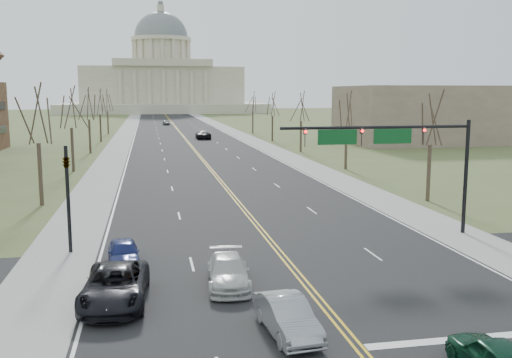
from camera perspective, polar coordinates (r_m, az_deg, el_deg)
name	(u,v)px	position (r m, az deg, el deg)	size (l,w,h in m)	color
ground	(349,336)	(21.97, 9.29, -15.28)	(600.00, 600.00, 0.00)	#4C572B
road	(180,132)	(129.32, -7.60, 4.64)	(20.00, 380.00, 0.01)	black
cross_road	(305,283)	(27.29, 4.93, -10.34)	(120.00, 14.00, 0.01)	black
sidewalk_left	(125,133)	(129.23, -12.94, 4.50)	(4.00, 380.00, 0.03)	gray
sidewalk_right	(233,132)	(130.53, -2.32, 4.75)	(4.00, 380.00, 0.03)	gray
center_line	(180,132)	(129.32, -7.60, 4.64)	(0.42, 380.00, 0.01)	gold
edge_line_left	(135,133)	(129.16, -11.96, 4.53)	(0.15, 380.00, 0.01)	silver
edge_line_right	(223,132)	(130.23, -3.28, 4.73)	(0.15, 380.00, 0.01)	silver
stop_bar	(488,337)	(23.27, 22.22, -14.39)	(9.50, 0.50, 0.01)	silver
capitol	(162,81)	(268.88, -9.36, 9.67)	(90.00, 60.00, 50.00)	beige
signal_mast	(392,144)	(35.56, 13.40, 3.40)	(12.12, 0.44, 7.20)	black
signal_left	(68,187)	(33.04, -18.33, -0.77)	(0.32, 0.36, 6.00)	black
tree_r_0	(431,121)	(48.46, 17.10, 5.52)	(3.74, 3.74, 8.50)	#33241E
tree_l_0	(37,118)	(47.62, -21.05, 5.75)	(3.96, 3.96, 9.00)	#33241E
tree_r_1	(347,113)	(66.79, 9.07, 6.55)	(3.74, 3.74, 8.50)	#33241E
tree_l_1	(71,110)	(67.39, -18.05, 6.58)	(3.96, 3.96, 9.00)	#33241E
tree_r_2	(301,108)	(85.87, 4.54, 7.07)	(3.74, 3.74, 8.50)	#33241E
tree_l_2	(88,106)	(87.26, -16.41, 7.03)	(3.96, 3.96, 9.00)	#33241E
tree_r_3	(272,105)	(105.30, 1.65, 7.38)	(3.74, 3.74, 8.50)	#33241E
tree_l_3	(100,103)	(107.18, -15.38, 7.31)	(3.96, 3.96, 9.00)	#33241E
tree_r_4	(253,103)	(124.90, -0.33, 7.58)	(3.74, 3.74, 8.50)	#33241E
tree_l_4	(107,102)	(127.12, -14.67, 7.50)	(3.96, 3.96, 9.00)	#33241E
bldg_right_mass	(416,114)	(105.93, 15.75, 6.23)	(25.00, 20.00, 10.00)	#6C5A4C
car_nb_inner_lead	(495,358)	(19.97, 22.82, -16.20)	(1.63, 4.06, 1.38)	#0B3421
car_sb_inner_lead	(287,316)	(21.63, 3.15, -13.56)	(1.45, 4.17, 1.37)	gray
car_sb_outer_lead	(115,286)	(25.19, -13.93, -10.30)	(2.61, 5.66, 1.57)	black
car_sb_inner_second	(228,272)	(26.62, -2.79, -9.27)	(1.89, 4.64, 1.35)	#B3B3B3
car_sb_outer_second	(124,253)	(30.46, -13.10, -7.19)	(1.57, 3.89, 1.33)	navy
car_far_nb	(203,135)	(110.64, -5.31, 4.43)	(2.67, 5.80, 1.61)	black
car_far_sb	(166,123)	(159.05, -8.99, 5.59)	(1.58, 3.92, 1.34)	#515459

